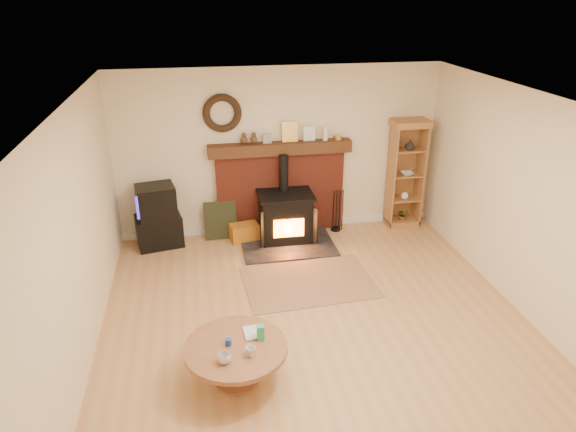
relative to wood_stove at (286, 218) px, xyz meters
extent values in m
plane|color=tan|center=(-0.02, -2.28, -0.38)|extent=(5.50, 5.50, 0.00)
cube|color=beige|center=(-0.02, 0.47, 0.92)|extent=(5.00, 0.02, 2.60)
cube|color=beige|center=(-0.02, -5.03, 0.92)|extent=(5.00, 0.02, 2.60)
cube|color=beige|center=(-2.52, -2.28, 0.92)|extent=(0.02, 5.50, 2.60)
cube|color=beige|center=(2.48, -2.28, 0.92)|extent=(0.02, 5.50, 2.60)
cube|color=white|center=(-0.02, -2.28, 2.22)|extent=(5.00, 5.50, 0.02)
cube|color=white|center=(-0.02, 0.45, -0.32)|extent=(5.00, 0.04, 0.12)
torus|color=black|center=(-0.87, 0.41, 1.57)|extent=(0.57, 0.11, 0.57)
cube|color=maroon|center=(-0.02, 0.40, 0.27)|extent=(2.00, 0.15, 1.30)
cube|color=#3E2113|center=(-0.02, 0.36, 1.01)|extent=(2.20, 0.22, 0.18)
cube|color=#999999|center=(-0.22, 0.37, 1.17)|extent=(0.13, 0.05, 0.14)
cube|color=gold|center=(0.13, 0.39, 1.25)|extent=(0.24, 0.06, 0.30)
cube|color=white|center=(0.43, 0.39, 1.21)|extent=(0.18, 0.05, 0.22)
cylinder|color=white|center=(0.68, 0.37, 1.21)|extent=(0.08, 0.08, 0.22)
cylinder|color=gold|center=(0.88, 0.37, 1.13)|extent=(0.14, 0.14, 0.07)
cube|color=black|center=(0.00, -0.18, -0.37)|extent=(1.40, 1.00, 0.03)
cube|color=black|center=(0.00, 0.02, 0.00)|extent=(0.76, 0.54, 0.71)
cube|color=black|center=(0.00, 0.02, 0.38)|extent=(0.84, 0.60, 0.04)
cylinder|color=black|center=(0.00, 0.17, 0.68)|extent=(0.14, 0.14, 0.56)
cube|color=orange|center=(0.00, -0.26, -0.05)|extent=(0.46, 0.02, 0.28)
cube|color=black|center=(-0.35, -0.20, -0.02)|extent=(0.18, 0.24, 0.57)
cube|color=black|center=(0.35, -0.20, -0.02)|extent=(0.18, 0.24, 0.57)
cube|color=brown|center=(0.09, -1.29, -0.38)|extent=(1.78, 1.28, 0.01)
cube|color=black|center=(-1.92, 0.19, -0.14)|extent=(0.74, 0.58, 0.48)
cube|color=black|center=(-1.92, 0.19, 0.35)|extent=(0.63, 0.56, 0.48)
cube|color=#261FB4|center=(-1.97, -0.04, 0.37)|extent=(0.43, 0.10, 0.35)
cube|color=#945830|center=(2.00, 0.25, -0.33)|extent=(0.51, 0.37, 0.10)
cube|color=#945830|center=(2.00, 0.43, 0.48)|extent=(0.51, 0.02, 1.62)
cube|color=#945830|center=(1.76, 0.25, 0.48)|extent=(0.02, 0.37, 1.62)
cube|color=#945830|center=(2.24, 0.25, 0.48)|extent=(0.02, 0.37, 1.62)
cube|color=#945830|center=(2.00, 0.25, 1.34)|extent=(0.57, 0.41, 0.10)
cube|color=#945830|center=(2.00, 0.25, 0.08)|extent=(0.47, 0.33, 0.02)
cube|color=#945830|center=(2.00, 0.25, 0.50)|extent=(0.47, 0.33, 0.02)
cube|color=#945830|center=(2.00, 0.25, 0.91)|extent=(0.47, 0.33, 0.02)
imported|color=white|center=(2.00, 0.20, 1.00)|extent=(0.15, 0.15, 0.16)
imported|color=white|center=(2.00, 0.20, 0.53)|extent=(0.20, 0.20, 0.05)
sphere|color=white|center=(2.00, 0.20, 0.15)|extent=(0.12, 0.12, 0.12)
imported|color=#319772|center=(2.00, 0.20, -0.18)|extent=(0.17, 0.15, 0.19)
cube|color=gold|center=(-0.63, 0.12, -0.25)|extent=(0.47, 0.34, 0.27)
cube|color=black|center=(-0.99, 0.27, -0.08)|extent=(0.50, 0.13, 0.60)
cylinder|color=black|center=(0.87, 0.22, -0.36)|extent=(0.16, 0.16, 0.04)
cylinder|color=black|center=(0.82, 0.22, -0.03)|extent=(0.02, 0.02, 0.70)
cylinder|color=black|center=(0.87, 0.22, -0.03)|extent=(0.02, 0.02, 0.70)
cylinder|color=black|center=(0.92, 0.22, -0.03)|extent=(0.02, 0.02, 0.70)
cylinder|color=black|center=(0.97, 0.22, -0.03)|extent=(0.02, 0.02, 0.70)
cylinder|color=brown|center=(-1.03, -3.00, -0.37)|extent=(0.45, 0.45, 0.03)
cylinder|color=brown|center=(-1.03, -3.00, -0.18)|extent=(0.16, 0.16, 0.36)
cylinder|color=brown|center=(-1.03, -3.00, 0.03)|extent=(1.02, 1.02, 0.05)
imported|color=white|center=(-1.15, -3.22, 0.10)|extent=(0.13, 0.13, 0.10)
imported|color=white|center=(-0.89, -3.16, 0.10)|extent=(0.10, 0.10, 0.10)
imported|color=#4C331E|center=(-0.93, -2.84, 0.06)|extent=(0.17, 0.23, 0.02)
cylinder|color=#134195|center=(-1.09, -2.97, 0.09)|extent=(0.06, 0.06, 0.07)
cube|color=#319772|center=(-0.77, -2.94, 0.13)|extent=(0.07, 0.07, 0.16)
camera|label=1|loc=(-1.24, -7.07, 3.26)|focal=32.00mm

